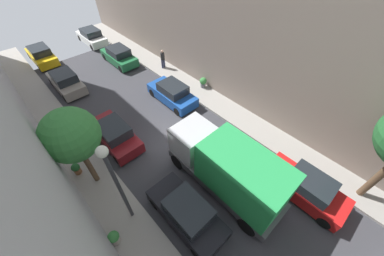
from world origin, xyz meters
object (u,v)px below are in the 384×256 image
potted_plant_4 (203,82)px  potted_plant_1 (114,238)px  parked_car_right_3 (119,56)px  pedestrian (163,58)px  lamp_post (114,177)px  parked_car_left_3 (115,134)px  parked_car_right_1 (305,187)px  parked_car_left_4 (66,82)px  delivery_truck (228,169)px  potted_plant_5 (49,128)px  parked_car_left_2 (187,213)px  parked_car_right_2 (172,93)px  potted_plant_2 (76,169)px  parked_car_right_4 (92,37)px  street_tree_0 (71,136)px  parked_car_left_5 (42,55)px

potted_plant_4 → potted_plant_1: bearing=-153.1°
parked_car_right_3 → potted_plant_1: (-8.50, -14.28, -0.11)m
pedestrian → lamp_post: size_ratio=0.32×
parked_car_left_3 → parked_car_right_1: 11.44m
pedestrian → parked_car_left_4: bearing=159.5°
potted_plant_1 → lamp_post: size_ratio=0.16×
delivery_truck → potted_plant_5: (-5.57, 10.59, -1.20)m
parked_car_left_2 → parked_car_right_2: 9.39m
parked_car_left_3 → delivery_truck: 7.57m
delivery_truck → potted_plant_1: size_ratio=7.98×
potted_plant_2 → potted_plant_4: potted_plant_4 is taller
potted_plant_2 → delivery_truck: bearing=-48.6°
parked_car_right_4 → potted_plant_4: 14.67m
parked_car_left_2 → parked_car_left_4: same height
parked_car_right_3 → potted_plant_4: 8.97m
parked_car_right_3 → delivery_truck: 16.08m
parked_car_right_2 → pedestrian: bearing=60.5°
parked_car_right_1 → parked_car_right_4: same height
street_tree_0 → potted_plant_4: (10.60, 2.18, -3.19)m
street_tree_0 → potted_plant_2: 3.51m
parked_car_right_3 → parked_car_right_4: 5.90m
parked_car_right_2 → lamp_post: lamp_post is taller
parked_car_left_5 → parked_car_right_4: (5.40, 0.64, 0.00)m
parked_car_left_2 → delivery_truck: 2.91m
parked_car_right_4 → parked_car_left_3: bearing=-110.1°
potted_plant_2 → parked_car_left_2: bearing=-65.3°
parked_car_left_2 → potted_plant_2: (-2.84, 6.19, -0.17)m
potted_plant_5 → parked_car_right_2: bearing=-18.8°
parked_car_left_2 → lamp_post: 4.03m
pedestrian → potted_plant_4: size_ratio=1.98×
parked_car_left_3 → parked_car_right_4: size_ratio=1.00×
potted_plant_1 → potted_plant_5: 9.07m
parked_car_left_2 → parked_car_right_3: 16.62m
parked_car_right_1 → street_tree_0: 11.68m
parked_car_left_3 → pedestrian: 9.33m
delivery_truck → potted_plant_1: bearing=165.2°
parked_car_left_3 → potted_plant_2: 2.93m
parked_car_left_2 → parked_car_right_4: size_ratio=1.00×
potted_plant_1 → potted_plant_2: potted_plant_1 is taller
delivery_truck → pedestrian: size_ratio=3.84×
delivery_truck → parked_car_left_3: bearing=111.1°
potted_plant_5 → lamp_post: bearing=-83.5°
potted_plant_1 → pedestrian: bearing=44.0°
pedestrian → delivery_truck: bearing=-113.0°
potted_plant_2 → potted_plant_4: (11.18, 1.05, 0.08)m
parked_car_left_3 → parked_car_right_3: bearing=58.5°
parked_car_left_3 → potted_plant_4: parked_car_left_3 is taller
parked_car_right_3 → potted_plant_5: bearing=-147.7°
parked_car_right_2 → lamp_post: size_ratio=0.79×
pedestrian → street_tree_0: bearing=-145.6°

